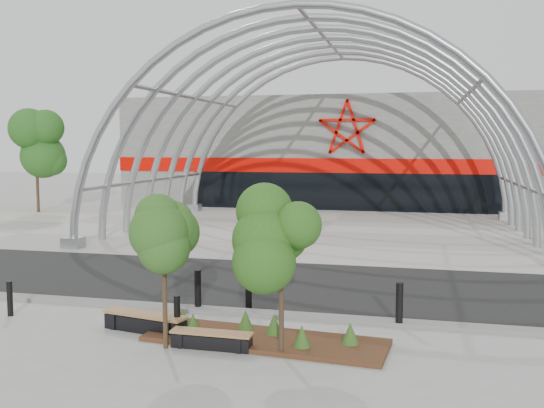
# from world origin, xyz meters

# --- Properties ---
(ground) EXTENTS (140.00, 140.00, 0.00)m
(ground) POSITION_xyz_m (0.00, 0.00, 0.00)
(ground) COLOR gray
(ground) RESTS_ON ground
(road) EXTENTS (140.00, 7.00, 0.02)m
(road) POSITION_xyz_m (0.00, 3.50, 0.01)
(road) COLOR black
(road) RESTS_ON ground
(forecourt) EXTENTS (60.00, 17.00, 0.04)m
(forecourt) POSITION_xyz_m (0.00, 15.50, 0.02)
(forecourt) COLOR #9C988E
(forecourt) RESTS_ON ground
(kerb) EXTENTS (60.00, 0.50, 0.12)m
(kerb) POSITION_xyz_m (0.00, -0.25, 0.06)
(kerb) COLOR slate
(kerb) RESTS_ON ground
(arena_building) EXTENTS (34.00, 15.24, 8.00)m
(arena_building) POSITION_xyz_m (0.00, 33.45, 3.99)
(arena_building) COLOR #63635E
(arena_building) RESTS_ON ground
(vault_canopy) EXTENTS (20.80, 15.80, 20.36)m
(vault_canopy) POSITION_xyz_m (0.00, 15.50, 0.02)
(vault_canopy) COLOR #93989C
(vault_canopy) RESTS_ON ground
(planting_bed) EXTENTS (5.81, 2.24, 0.60)m
(planting_bed) POSITION_xyz_m (1.28, -2.29, 0.14)
(planting_bed) COLOR #3D2015
(planting_bed) RESTS_ON ground
(street_tree_0) EXTENTS (1.47, 1.47, 3.36)m
(street_tree_0) POSITION_xyz_m (-0.75, -3.24, 2.41)
(street_tree_0) COLOR #312512
(street_tree_0) RESTS_ON ground
(street_tree_1) EXTENTS (1.44, 1.44, 3.40)m
(street_tree_1) POSITION_xyz_m (1.91, -3.08, 2.44)
(street_tree_1) COLOR black
(street_tree_1) RESTS_ON ground
(bench_0) EXTENTS (2.29, 0.93, 0.47)m
(bench_0) POSITION_xyz_m (-1.73, -2.24, 0.23)
(bench_0) COLOR black
(bench_0) RESTS_ON ground
(bench_1) EXTENTS (1.89, 0.43, 0.40)m
(bench_1) POSITION_xyz_m (0.28, -3.03, 0.19)
(bench_1) COLOR black
(bench_1) RESTS_ON ground
(bollard_0) EXTENTS (0.15, 0.15, 0.95)m
(bollard_0) POSITION_xyz_m (-5.86, -1.81, 0.47)
(bollard_0) COLOR black
(bollard_0) RESTS_ON ground
(bollard_1) EXTENTS (0.16, 0.16, 0.98)m
(bollard_1) POSITION_xyz_m (-0.83, -2.33, 0.49)
(bollard_1) COLOR black
(bollard_1) RESTS_ON ground
(bollard_2) EXTENTS (0.18, 0.18, 1.14)m
(bollard_2) POSITION_xyz_m (-1.12, -0.13, 0.57)
(bollard_2) COLOR black
(bollard_2) RESTS_ON ground
(bollard_3) EXTENTS (0.18, 0.18, 1.13)m
(bollard_3) POSITION_xyz_m (0.25, 0.20, 0.56)
(bollard_3) COLOR black
(bollard_3) RESTS_ON ground
(bollard_4) EXTENTS (0.18, 0.18, 1.14)m
(bollard_4) POSITION_xyz_m (4.36, -0.40, 0.57)
(bollard_4) COLOR black
(bollard_4) RESTS_ON ground
(bg_tree_0) EXTENTS (3.00, 3.00, 6.45)m
(bg_tree_0) POSITION_xyz_m (-20.00, 20.00, 4.64)
(bg_tree_0) COLOR #2F2216
(bg_tree_0) RESTS_ON ground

